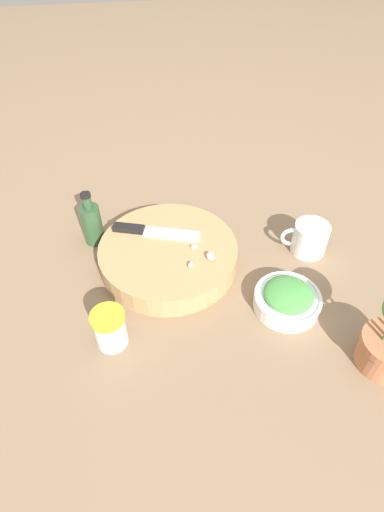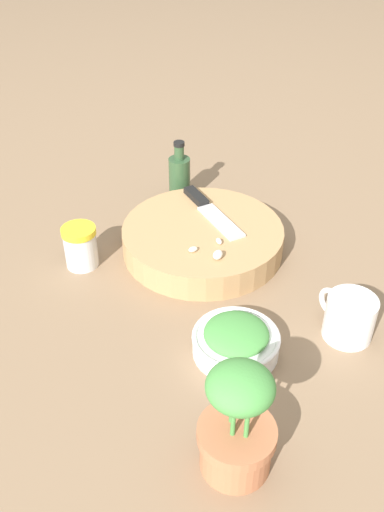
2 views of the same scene
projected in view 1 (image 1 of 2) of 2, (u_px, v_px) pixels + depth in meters
The scene contains 8 objects.
ground_plane at pixel (203, 286), 0.87m from camera, with size 5.00×5.00×0.00m, color #7F664C.
cutting_board at pixel (168, 255), 0.91m from camera, with size 0.31×0.31×0.05m.
chef_knife at pixel (151, 231), 0.92m from camera, with size 0.20×0.09×0.01m.
garlic_cloves at pixel (204, 256), 0.86m from camera, with size 0.06×0.07×0.02m.
herb_bowl at pixel (287, 299), 0.82m from camera, with size 0.14×0.14×0.05m.
spice_jar at pixel (110, 328), 0.75m from camera, with size 0.06×0.06×0.08m.
coffee_mug at pixel (309, 238), 0.93m from camera, with size 0.11×0.08×0.07m.
oil_bottle at pixel (92, 223), 0.94m from camera, with size 0.05×0.05×0.14m.
Camera 1 is at (0.12, 0.56, 0.66)m, focal length 28.00 mm.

